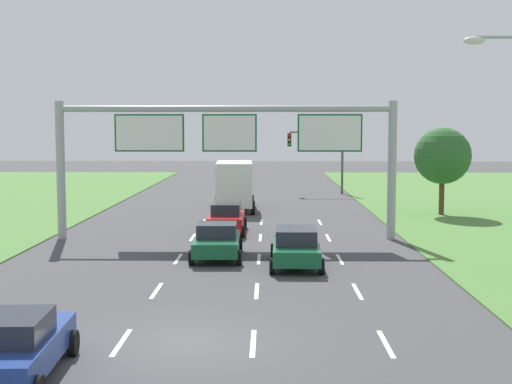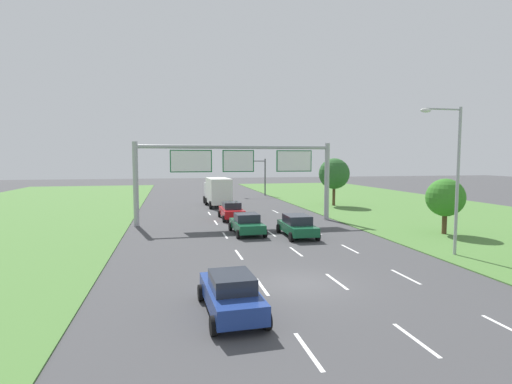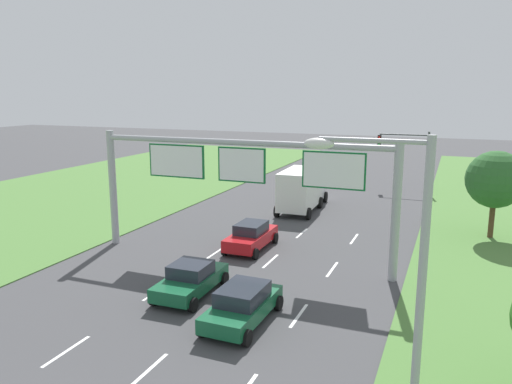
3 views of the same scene
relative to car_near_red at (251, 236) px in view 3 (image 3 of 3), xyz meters
name	(u,v)px [view 3 (image 3 of 3)]	position (x,y,z in m)	size (l,w,h in m)	color
car_near_red	(251,236)	(0.00, 0.00, 0.00)	(2.11, 4.45, 1.61)	red
car_lead_silver	(243,304)	(3.40, -9.09, -0.01)	(2.19, 4.51, 1.55)	#145633
car_mid_lane	(191,279)	(0.03, -7.37, -0.05)	(2.24, 4.41, 1.52)	#145633
box_truck	(302,188)	(-0.06, 10.76, 0.97)	(2.89, 7.49, 3.33)	silver
sign_gantry	(241,173)	(0.25, -2.04, 4.14)	(17.24, 0.44, 7.00)	#9EA0A5
traffic_light_mast	(406,149)	(6.63, 22.51, 3.06)	(4.76, 0.49, 5.60)	#47494F
street_lamp	(401,301)	(10.18, -16.44, 4.27)	(2.61, 0.32, 8.50)	#9EA0A5
roadside_tree_far	(495,180)	(13.44, 7.84, 3.02)	(3.63, 3.63, 5.66)	#513823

